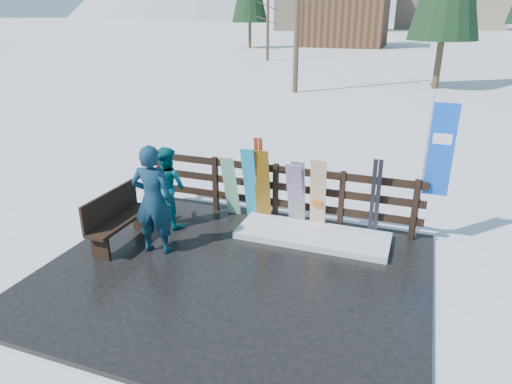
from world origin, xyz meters
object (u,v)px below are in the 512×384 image
at_px(snowboard_0, 250,184).
at_px(snowboard_4, 298,194).
at_px(snowboard_1, 231,187).
at_px(snowboard_5, 318,195).
at_px(snowboard_3, 295,195).
at_px(person_front, 153,200).
at_px(rental_flag, 437,155).
at_px(person_back, 168,187).
at_px(bench, 117,216).
at_px(snowboard_2, 262,186).

xyz_separation_m(snowboard_0, snowboard_4, (0.96, -0.00, -0.08)).
bearing_deg(snowboard_1, snowboard_5, 0.00).
bearing_deg(snowboard_3, snowboard_0, 180.00).
xyz_separation_m(snowboard_3, person_front, (-1.97, -1.76, 0.29)).
xyz_separation_m(snowboard_1, snowboard_5, (1.76, 0.00, 0.05)).
xyz_separation_m(snowboard_1, rental_flag, (3.70, 0.27, 0.95)).
height_order(snowboard_0, snowboard_1, snowboard_0).
relative_size(snowboard_0, person_back, 1.00).
height_order(bench, snowboard_0, snowboard_0).
relative_size(snowboard_2, snowboard_3, 1.11).
xyz_separation_m(snowboard_3, person_back, (-2.31, -0.72, 0.12)).
bearing_deg(snowboard_5, snowboard_2, 180.00).
bearing_deg(snowboard_0, snowboard_3, 0.00).
bearing_deg(snowboard_3, snowboard_5, -0.00).
xyz_separation_m(rental_flag, person_front, (-4.35, -2.03, -0.65)).
bearing_deg(snowboard_4, rental_flag, 6.64).
relative_size(snowboard_4, person_back, 0.88).
xyz_separation_m(snowboard_5, rental_flag, (1.94, 0.27, 0.90)).
height_order(snowboard_2, rental_flag, rental_flag).
bearing_deg(snowboard_0, snowboard_4, -0.00).
distance_m(bench, snowboard_4, 3.32).
xyz_separation_m(snowboard_0, snowboard_3, (0.90, 0.00, -0.10)).
xyz_separation_m(snowboard_2, snowboard_5, (1.09, -0.00, -0.04)).
bearing_deg(rental_flag, snowboard_1, -175.83).
bearing_deg(snowboard_1, snowboard_4, 0.00).
relative_size(bench, person_back, 0.96).
xyz_separation_m(snowboard_1, snowboard_2, (0.67, 0.00, 0.09)).
bearing_deg(bench, rental_flag, 21.20).
bearing_deg(snowboard_1, person_front, -110.32).
height_order(snowboard_0, snowboard_2, snowboard_0).
relative_size(bench, person_front, 0.79).
distance_m(snowboard_2, snowboard_4, 0.72).
xyz_separation_m(snowboard_4, person_back, (-2.37, -0.72, 0.10)).
relative_size(snowboard_5, person_front, 0.75).
distance_m(person_front, person_back, 1.10).
height_order(bench, person_front, person_front).
height_order(rental_flag, person_front, rental_flag).
relative_size(snowboard_1, person_front, 0.71).
bearing_deg(snowboard_1, person_back, -143.86).
distance_m(snowboard_3, rental_flag, 2.58).
height_order(bench, rental_flag, rental_flag).
height_order(snowboard_2, snowboard_4, snowboard_2).
height_order(snowboard_1, person_back, person_back).
height_order(snowboard_0, snowboard_3, snowboard_0).
xyz_separation_m(bench, snowboard_3, (2.77, 1.73, 0.14)).
height_order(snowboard_0, snowboard_5, snowboard_0).
height_order(snowboard_0, rental_flag, rental_flag).
bearing_deg(bench, snowboard_5, 28.31).
relative_size(snowboard_0, snowboard_5, 1.10).
bearing_deg(bench, person_back, 65.63).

